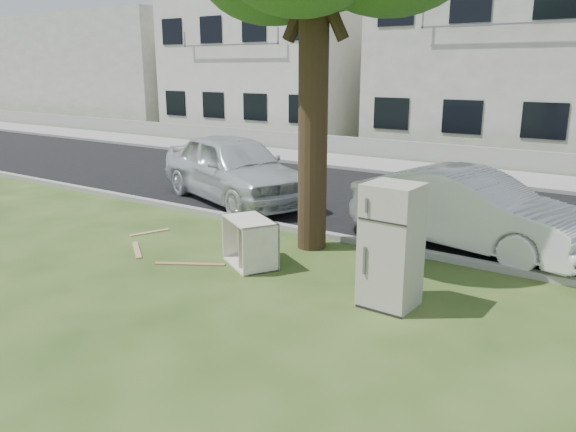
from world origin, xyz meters
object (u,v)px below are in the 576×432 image
Objects in this scene: car_left at (234,168)px; fridge at (391,246)px; cabinet at (250,242)px; car_center at (469,210)px.

fridge is at bearing -101.39° from car_left.
fridge is 2.74m from cabinet.
car_left is (-6.01, 3.80, -0.04)m from fridge.
fridge is at bearing 25.99° from cabinet.
car_center is at bearing -73.88° from car_left.
cabinet is 4.90m from car_left.
car_center is 6.12m from car_left.
fridge reaches higher than car_center.
car_left reaches higher than car_center.
car_center is 0.90× the size of car_left.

